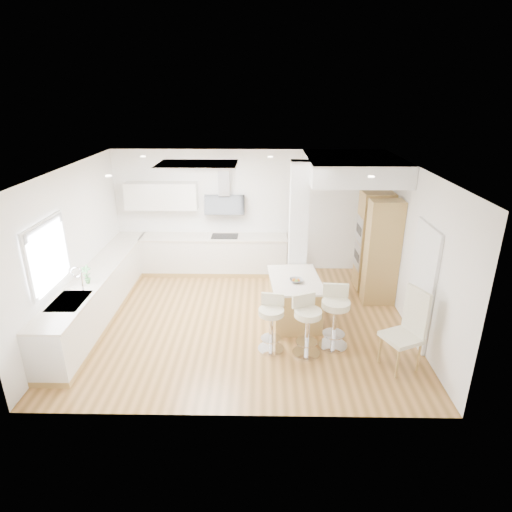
{
  "coord_description": "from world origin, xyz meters",
  "views": [
    {
      "loc": [
        0.37,
        -6.98,
        4.03
      ],
      "look_at": [
        0.24,
        0.4,
        1.13
      ],
      "focal_mm": 30.0,
      "sensor_mm": 36.0,
      "label": 1
    }
  ],
  "objects_px": {
    "bar_stool_b": "(307,323)",
    "bar_stool_c": "(335,314)",
    "peninsula": "(294,299)",
    "bar_stool_a": "(271,320)",
    "dining_chair": "(409,326)"
  },
  "relations": [
    {
      "from": "peninsula",
      "to": "bar_stool_a",
      "type": "xyz_separation_m",
      "value": [
        -0.44,
        -1.0,
        0.12
      ]
    },
    {
      "from": "bar_stool_c",
      "to": "dining_chair",
      "type": "bearing_deg",
      "value": -23.2
    },
    {
      "from": "bar_stool_b",
      "to": "peninsula",
      "type": "bearing_deg",
      "value": 73.89
    },
    {
      "from": "bar_stool_a",
      "to": "bar_stool_b",
      "type": "distance_m",
      "value": 0.57
    },
    {
      "from": "peninsula",
      "to": "bar_stool_b",
      "type": "bearing_deg",
      "value": -88.43
    },
    {
      "from": "dining_chair",
      "to": "bar_stool_a",
      "type": "bearing_deg",
      "value": 144.27
    },
    {
      "from": "bar_stool_a",
      "to": "bar_stool_b",
      "type": "relative_size",
      "value": 0.95
    },
    {
      "from": "peninsula",
      "to": "bar_stool_a",
      "type": "height_order",
      "value": "bar_stool_a"
    },
    {
      "from": "bar_stool_b",
      "to": "dining_chair",
      "type": "height_order",
      "value": "dining_chair"
    },
    {
      "from": "bar_stool_b",
      "to": "bar_stool_c",
      "type": "distance_m",
      "value": 0.53
    },
    {
      "from": "bar_stool_b",
      "to": "bar_stool_c",
      "type": "xyz_separation_m",
      "value": [
        0.48,
        0.23,
        0.04
      ]
    },
    {
      "from": "peninsula",
      "to": "dining_chair",
      "type": "distance_m",
      "value": 2.17
    },
    {
      "from": "bar_stool_a",
      "to": "dining_chair",
      "type": "distance_m",
      "value": 2.1
    },
    {
      "from": "bar_stool_c",
      "to": "dining_chair",
      "type": "height_order",
      "value": "dining_chair"
    },
    {
      "from": "peninsula",
      "to": "bar_stool_c",
      "type": "bearing_deg",
      "value": -60.69
    }
  ]
}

